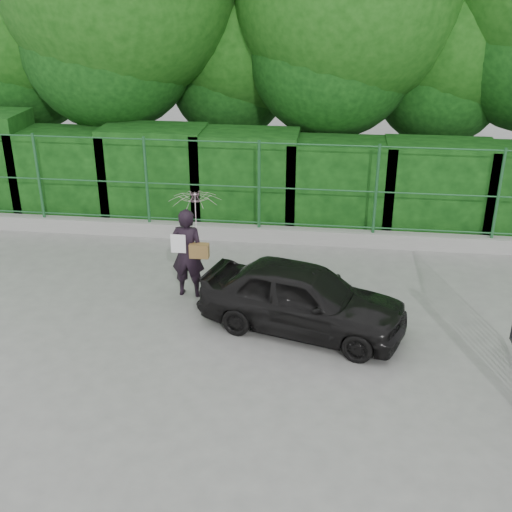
# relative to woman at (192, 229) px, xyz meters

# --- Properties ---
(ground) EXTENTS (80.00, 80.00, 0.00)m
(ground) POSITION_rel_woman_xyz_m (0.40, -2.01, -1.20)
(ground) COLOR gray
(kerb) EXTENTS (14.00, 0.25, 0.30)m
(kerb) POSITION_rel_woman_xyz_m (0.40, 2.49, -1.05)
(kerb) COLOR #9E9E99
(kerb) RESTS_ON ground
(fence) EXTENTS (14.13, 0.06, 1.80)m
(fence) POSITION_rel_woman_xyz_m (0.63, 2.49, -0.00)
(fence) COLOR #1F562B
(fence) RESTS_ON kerb
(hedge) EXTENTS (14.20, 1.20, 2.29)m
(hedge) POSITION_rel_woman_xyz_m (0.21, 3.49, -0.19)
(hedge) COLOR black
(hedge) RESTS_ON ground
(woman) EXTENTS (0.87, 0.86, 1.85)m
(woman) POSITION_rel_woman_xyz_m (0.00, 0.00, 0.00)
(woman) COLOR black
(woman) RESTS_ON ground
(car) EXTENTS (3.41, 2.10, 1.08)m
(car) POSITION_rel_woman_xyz_m (1.89, -0.94, -0.66)
(car) COLOR black
(car) RESTS_ON ground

